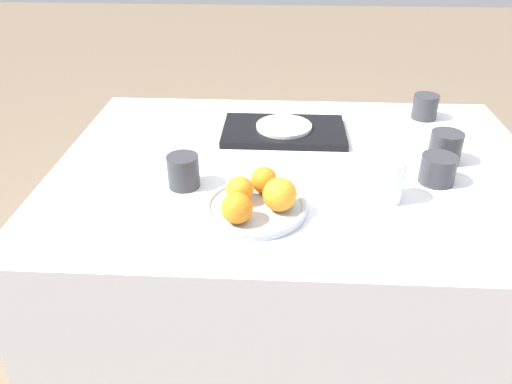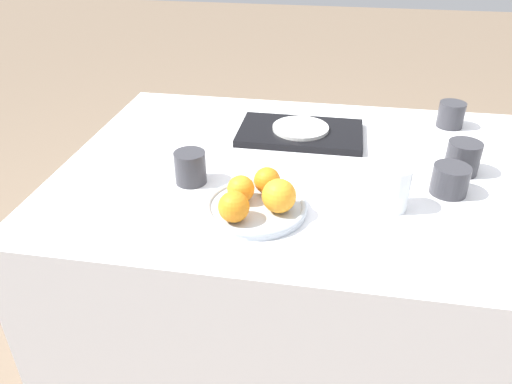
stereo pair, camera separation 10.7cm
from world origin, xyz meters
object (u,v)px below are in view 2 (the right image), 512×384
at_px(serving_tray, 300,133).
at_px(cup_2, 450,180).
at_px(water_glass, 394,188).
at_px(cup_0, 463,158).
at_px(orange_2, 267,180).
at_px(cup_1, 451,115).
at_px(side_plate, 301,128).
at_px(fruit_platter, 256,207).
at_px(orange_0, 241,189).
at_px(orange_3, 234,207).
at_px(orange_1, 279,196).
at_px(cup_3, 190,167).

relative_size(serving_tray, cup_2, 4.17).
relative_size(water_glass, cup_0, 1.22).
bearing_deg(orange_2, cup_1, 46.07).
xyz_separation_m(side_plate, cup_2, (0.37, -0.26, 0.01)).
relative_size(fruit_platter, cup_2, 2.68).
distance_m(orange_0, orange_2, 0.07).
xyz_separation_m(orange_3, cup_0, (0.51, 0.33, -0.01)).
height_order(serving_tray, cup_0, cup_0).
relative_size(orange_2, side_plate, 0.38).
distance_m(orange_1, side_plate, 0.42).
xyz_separation_m(orange_3, side_plate, (0.09, 0.47, -0.02)).
bearing_deg(orange_0, cup_3, 148.19).
bearing_deg(orange_1, water_glass, 17.63).
distance_m(water_glass, cup_0, 0.27).
bearing_deg(orange_2, water_glass, 0.83).
bearing_deg(serving_tray, fruit_platter, -98.06).
bearing_deg(serving_tray, cup_3, -127.22).
bearing_deg(fruit_platter, side_plate, 81.94).
height_order(water_glass, serving_tray, water_glass).
distance_m(fruit_platter, serving_tray, 0.42).
bearing_deg(orange_2, orange_0, -137.05).
bearing_deg(orange_0, cup_2, 16.74).
distance_m(serving_tray, side_plate, 0.02).
xyz_separation_m(cup_1, cup_3, (-0.67, -0.45, 0.00)).
relative_size(orange_0, serving_tray, 0.17).
relative_size(fruit_platter, orange_2, 3.72).
xyz_separation_m(cup_0, cup_2, (-0.05, -0.11, -0.01)).
bearing_deg(cup_1, orange_1, -127.79).
bearing_deg(serving_tray, orange_0, -103.43).
relative_size(cup_0, cup_3, 1.04).
bearing_deg(fruit_platter, cup_3, 149.84).
bearing_deg(cup_1, orange_0, -134.22).
distance_m(fruit_platter, orange_0, 0.05).
bearing_deg(cup_0, orange_3, -147.28).
height_order(cup_1, cup_3, cup_3).
height_order(serving_tray, cup_1, cup_1).
distance_m(fruit_platter, cup_0, 0.54).
bearing_deg(side_plate, orange_2, -97.16).
xyz_separation_m(cup_0, cup_1, (0.02, 0.29, -0.00)).
relative_size(orange_1, orange_3, 1.12).
xyz_separation_m(orange_3, serving_tray, (0.09, 0.47, -0.04)).
bearing_deg(cup_0, water_glass, -132.34).
distance_m(cup_1, cup_3, 0.81).
relative_size(orange_1, cup_3, 0.93).
xyz_separation_m(cup_0, cup_3, (-0.65, -0.16, -0.00)).
bearing_deg(cup_1, fruit_platter, -131.37).
xyz_separation_m(orange_1, water_glass, (0.24, 0.08, -0.00)).
height_order(orange_0, cup_1, same).
distance_m(orange_2, cup_0, 0.50).
height_order(orange_0, cup_3, cup_3).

